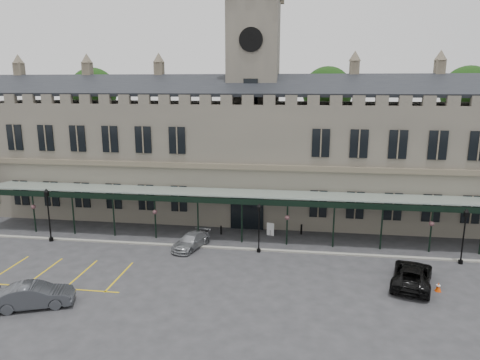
# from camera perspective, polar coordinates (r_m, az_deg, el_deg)

# --- Properties ---
(ground) EXTENTS (140.00, 140.00, 0.00)m
(ground) POSITION_cam_1_polar(r_m,az_deg,el_deg) (32.24, -1.52, -12.82)
(ground) COLOR #2D2D2F
(station_building) EXTENTS (60.00, 10.36, 17.30)m
(station_building) POSITION_cam_1_polar(r_m,az_deg,el_deg) (45.47, 1.74, 3.28)
(station_building) COLOR #5F594F
(station_building) RESTS_ON ground
(clock_tower) EXTENTS (5.60, 5.60, 24.80)m
(clock_tower) POSITION_cam_1_polar(r_m,az_deg,el_deg) (44.96, 1.81, 11.68)
(clock_tower) COLOR #5F594F
(clock_tower) RESTS_ON ground
(canopy) EXTENTS (50.00, 4.10, 4.30)m
(canopy) POSITION_cam_1_polar(r_m,az_deg,el_deg) (38.24, 0.31, -4.79)
(canopy) COLOR #8C9E93
(canopy) RESTS_ON ground
(kerb) EXTENTS (60.00, 0.40, 0.12)m
(kerb) POSITION_cam_1_polar(r_m,az_deg,el_deg) (37.19, -0.11, -9.13)
(kerb) COLOR gray
(kerb) RESTS_ON ground
(parking_markings) EXTENTS (16.00, 6.00, 0.01)m
(parking_markings) POSITION_cam_1_polar(r_m,az_deg,el_deg) (35.89, -25.07, -11.33)
(parking_markings) COLOR gold
(parking_markings) RESTS_ON ground
(tree_behind_left) EXTENTS (6.00, 6.00, 16.00)m
(tree_behind_left) POSITION_cam_1_polar(r_m,az_deg,el_deg) (60.06, -18.94, 10.98)
(tree_behind_left) COLOR #332314
(tree_behind_left) RESTS_ON ground
(tree_behind_mid) EXTENTS (6.00, 6.00, 16.00)m
(tree_behind_mid) POSITION_cam_1_polar(r_m,az_deg,el_deg) (53.79, 11.56, 11.28)
(tree_behind_mid) COLOR #332314
(tree_behind_mid) RESTS_ON ground
(tree_behind_right) EXTENTS (6.00, 6.00, 16.00)m
(tree_behind_right) POSITION_cam_1_polar(r_m,az_deg,el_deg) (57.01, 28.08, 10.14)
(tree_behind_right) COLOR #332314
(tree_behind_right) RESTS_ON ground
(lamp_post_left) EXTENTS (0.46, 0.46, 4.91)m
(lamp_post_left) POSITION_cam_1_polar(r_m,az_deg,el_deg) (41.81, -24.20, -3.68)
(lamp_post_left) COLOR black
(lamp_post_left) RESTS_ON ground
(lamp_post_mid) EXTENTS (0.40, 0.40, 4.27)m
(lamp_post_mid) POSITION_cam_1_polar(r_m,az_deg,el_deg) (35.80, 2.55, -5.81)
(lamp_post_mid) COLOR black
(lamp_post_mid) RESTS_ON ground
(lamp_post_right) EXTENTS (0.43, 0.43, 4.55)m
(lamp_post_right) POSITION_cam_1_polar(r_m,az_deg,el_deg) (37.72, 27.72, -6.07)
(lamp_post_right) COLOR black
(lamp_post_right) RESTS_ON ground
(traffic_cone) EXTENTS (0.40, 0.40, 0.64)m
(traffic_cone) POSITION_cam_1_polar(r_m,az_deg,el_deg) (33.04, 24.92, -12.81)
(traffic_cone) COLOR #F04807
(traffic_cone) RESTS_ON ground
(sign_board) EXTENTS (0.69, 0.27, 1.22)m
(sign_board) POSITION_cam_1_polar(r_m,az_deg,el_deg) (40.34, 4.07, -6.58)
(sign_board) COLOR black
(sign_board) RESTS_ON ground
(bollard_left) EXTENTS (0.15, 0.15, 0.83)m
(bollard_left) POSITION_cam_1_polar(r_m,az_deg,el_deg) (40.66, -2.55, -6.68)
(bollard_left) COLOR black
(bollard_left) RESTS_ON ground
(bollard_right) EXTENTS (0.17, 0.17, 0.98)m
(bollard_right) POSITION_cam_1_polar(r_m,az_deg,el_deg) (40.98, 8.18, -6.53)
(bollard_right) COLOR black
(bollard_right) RESTS_ON ground
(car_left_b) EXTENTS (5.00, 3.22, 1.56)m
(car_left_b) POSITION_cam_1_polar(r_m,az_deg,el_deg) (30.94, -25.74, -13.71)
(car_left_b) COLOR #393C41
(car_left_b) RESTS_ON ground
(car_taxi) EXTENTS (3.05, 4.68, 1.26)m
(car_taxi) POSITION_cam_1_polar(r_m,az_deg,el_deg) (37.52, -6.55, -8.09)
(car_taxi) COLOR gray
(car_taxi) RESTS_ON ground
(car_van) EXTENTS (4.01, 5.98, 1.52)m
(car_van) POSITION_cam_1_polar(r_m,az_deg,el_deg) (33.09, 21.96, -11.64)
(car_van) COLOR black
(car_van) RESTS_ON ground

